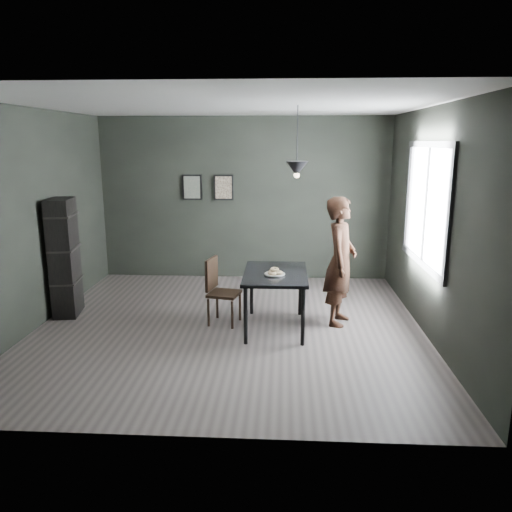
# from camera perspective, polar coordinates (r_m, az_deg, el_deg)

# --- Properties ---
(ground) EXTENTS (5.00, 5.00, 0.00)m
(ground) POSITION_cam_1_polar(r_m,az_deg,el_deg) (6.62, -3.08, -8.10)
(ground) COLOR #393331
(ground) RESTS_ON ground
(back_wall) EXTENTS (5.00, 0.10, 2.80)m
(back_wall) POSITION_cam_1_polar(r_m,az_deg,el_deg) (8.72, -1.37, 6.53)
(back_wall) COLOR black
(back_wall) RESTS_ON ground
(ceiling) EXTENTS (5.00, 5.00, 0.02)m
(ceiling) POSITION_cam_1_polar(r_m,az_deg,el_deg) (6.19, -3.41, 16.87)
(ceiling) COLOR silver
(ceiling) RESTS_ON ground
(window_assembly) EXTENTS (0.04, 1.96, 1.56)m
(window_assembly) POSITION_cam_1_polar(r_m,az_deg,el_deg) (6.62, 18.84, 5.54)
(window_assembly) COLOR white
(window_assembly) RESTS_ON ground
(cafe_table) EXTENTS (0.80, 1.20, 0.75)m
(cafe_table) POSITION_cam_1_polar(r_m,az_deg,el_deg) (6.37, 2.22, -2.57)
(cafe_table) COLOR black
(cafe_table) RESTS_ON ground
(white_plate) EXTENTS (0.23, 0.23, 0.01)m
(white_plate) POSITION_cam_1_polar(r_m,az_deg,el_deg) (6.22, 2.14, -2.14)
(white_plate) COLOR white
(white_plate) RESTS_ON cafe_table
(donut_pile) EXTENTS (0.19, 0.19, 0.09)m
(donut_pile) POSITION_cam_1_polar(r_m,az_deg,el_deg) (6.21, 2.14, -1.82)
(donut_pile) COLOR beige
(donut_pile) RESTS_ON white_plate
(woman) EXTENTS (0.56, 0.70, 1.69)m
(woman) POSITION_cam_1_polar(r_m,az_deg,el_deg) (6.61, 9.62, -0.61)
(woman) COLOR black
(woman) RESTS_ON ground
(wood_chair) EXTENTS (0.46, 0.46, 0.89)m
(wood_chair) POSITION_cam_1_polar(r_m,az_deg,el_deg) (6.62, -4.31, -3.50)
(wood_chair) COLOR black
(wood_chair) RESTS_ON ground
(shelf_unit) EXTENTS (0.39, 0.59, 1.63)m
(shelf_unit) POSITION_cam_1_polar(r_m,az_deg,el_deg) (7.36, -21.06, -0.16)
(shelf_unit) COLOR black
(shelf_unit) RESTS_ON ground
(pendant_lamp) EXTENTS (0.28, 0.28, 0.86)m
(pendant_lamp) POSITION_cam_1_polar(r_m,az_deg,el_deg) (6.24, 4.68, 9.94)
(pendant_lamp) COLOR black
(pendant_lamp) RESTS_ON ground
(framed_print_left) EXTENTS (0.34, 0.04, 0.44)m
(framed_print_left) POSITION_cam_1_polar(r_m,az_deg,el_deg) (8.79, -7.31, 7.79)
(framed_print_left) COLOR black
(framed_print_left) RESTS_ON ground
(framed_print_right) EXTENTS (0.34, 0.04, 0.44)m
(framed_print_right) POSITION_cam_1_polar(r_m,az_deg,el_deg) (8.70, -3.72, 7.82)
(framed_print_right) COLOR black
(framed_print_right) RESTS_ON ground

